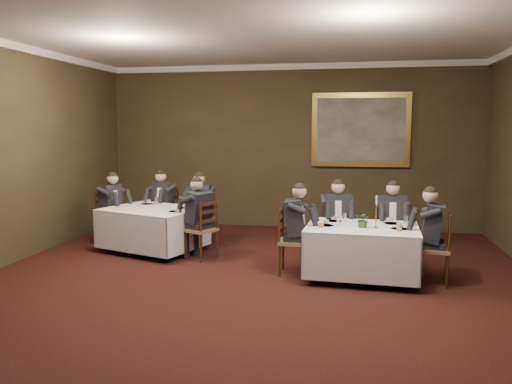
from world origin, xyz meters
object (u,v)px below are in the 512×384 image
(chair_sec_endleft, at_px, (111,229))
(diner_sec_endleft, at_px, (111,217))
(diner_sec_backleft, at_px, (164,213))
(diner_main_endright, at_px, (434,247))
(table_second, at_px, (153,226))
(diner_main_endleft, at_px, (293,240))
(painting, at_px, (360,130))
(chair_sec_backright, at_px, (202,229))
(chair_sec_backleft, at_px, (165,225))
(chair_sec_endright, at_px, (202,242))
(centerpiece, at_px, (364,218))
(table_main, at_px, (361,248))
(chair_main_backright, at_px, (390,248))
(diner_sec_endright, at_px, (201,228))
(diner_main_backright, at_px, (391,234))
(diner_sec_backright, at_px, (201,217))
(chair_main_endleft, at_px, (293,255))
(candlestick, at_px, (376,216))
(diner_main_backleft, at_px, (336,231))
(chair_main_endright, at_px, (434,263))
(chair_main_backleft, at_px, (336,245))

(chair_sec_endleft, height_order, diner_sec_endleft, diner_sec_endleft)
(diner_sec_backleft, bearing_deg, diner_main_endright, 176.81)
(table_second, height_order, diner_main_endleft, diner_main_endleft)
(diner_sec_endleft, height_order, painting, painting)
(chair_sec_backright, bearing_deg, chair_sec_backleft, -12.79)
(chair_sec_endright, xyz_separation_m, painting, (2.59, 2.89, 1.84))
(diner_main_endright, bearing_deg, centerpiece, 101.74)
(table_main, bearing_deg, diner_sec_endleft, 164.30)
(chair_main_backright, distance_m, diner_sec_endleft, 5.04)
(diner_main_endleft, relative_size, diner_sec_endright, 1.00)
(diner_main_endleft, bearing_deg, diner_main_backright, 116.34)
(painting, bearing_deg, diner_sec_backright, -146.51)
(table_second, relative_size, painting, 0.97)
(chair_main_endleft, height_order, diner_sec_endright, diner_sec_endright)
(table_main, distance_m, diner_sec_endleft, 4.72)
(chair_sec_endright, relative_size, candlestick, 2.10)
(diner_main_backright, xyz_separation_m, chair_sec_endright, (-3.05, -0.17, -0.23))
(diner_main_backleft, height_order, chair_sec_backleft, diner_main_backleft)
(chair_sec_endleft, bearing_deg, diner_main_endleft, 85.39)
(diner_main_backright, xyz_separation_m, chair_sec_backright, (-3.35, 0.83, -0.23))
(table_main, xyz_separation_m, chair_main_backright, (0.46, 0.79, -0.17))
(chair_main_endleft, distance_m, chair_sec_backleft, 3.28)
(diner_main_backright, height_order, diner_sec_backright, same)
(diner_sec_endleft, bearing_deg, candlestick, 88.50)
(diner_sec_backleft, bearing_deg, diner_sec_endleft, 55.19)
(diner_sec_backleft, relative_size, chair_sec_backright, 1.35)
(diner_sec_backright, height_order, diner_sec_endleft, same)
(diner_main_endright, bearing_deg, diner_sec_endright, 89.07)
(chair_main_endright, height_order, diner_sec_endleft, diner_sec_endleft)
(diner_main_backleft, relative_size, diner_main_endleft, 1.00)
(diner_main_endright, relative_size, chair_sec_backleft, 1.35)
(diner_sec_backright, distance_m, candlestick, 3.53)
(table_second, height_order, chair_main_backright, chair_main_backright)
(diner_main_endleft, distance_m, diner_sec_backright, 2.45)
(table_second, height_order, diner_main_endright, diner_main_endright)
(diner_main_backright, xyz_separation_m, candlestick, (-0.28, -0.85, 0.43))
(diner_main_endleft, bearing_deg, chair_main_backleft, 142.09)
(centerpiece, bearing_deg, diner_main_backright, 62.64)
(chair_main_endleft, bearing_deg, diner_main_backright, 116.16)
(diner_main_backright, distance_m, chair_sec_endleft, 5.05)
(diner_sec_backleft, distance_m, centerpiece, 4.24)
(table_main, bearing_deg, chair_sec_backleft, 153.07)
(table_main, height_order, table_second, same)
(chair_main_backright, distance_m, chair_main_endright, 1.00)
(diner_main_backleft, distance_m, chair_sec_backleft, 3.51)
(chair_main_backleft, relative_size, diner_sec_endleft, 0.74)
(diner_main_endleft, bearing_deg, diner_sec_backleft, -124.19)
(table_main, height_order, diner_sec_endleft, diner_sec_endleft)
(chair_main_backleft, height_order, diner_sec_backleft, diner_sec_backleft)
(chair_main_endright, xyz_separation_m, diner_sec_endright, (-3.60, 0.67, 0.23))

